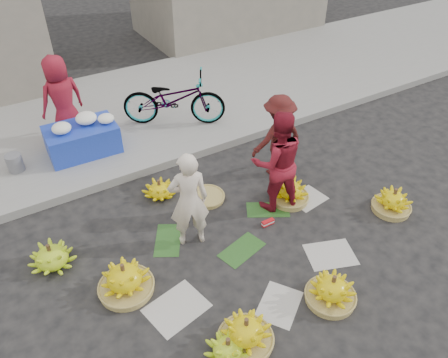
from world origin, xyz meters
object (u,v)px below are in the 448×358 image
banana_bunch_4 (393,201)px  banana_bunch_0 (125,279)px  vendor_cream (189,200)px  bicycle (174,99)px  flower_table (82,137)px

banana_bunch_4 → banana_bunch_0: bearing=171.0°
vendor_cream → bicycle: bearing=-94.9°
vendor_cream → flower_table: (-0.65, 2.83, -0.33)m
banana_bunch_0 → bicycle: bearing=55.2°
bicycle → vendor_cream: bearing=-171.3°
banana_bunch_4 → vendor_cream: (-2.94, 1.00, 0.57)m
banana_bunch_4 → flower_table: bearing=133.1°
vendor_cream → bicycle: 3.15m
banana_bunch_0 → bicycle: (2.28, 3.28, 0.43)m
banana_bunch_0 → vendor_cream: bearing=18.1°
banana_bunch_0 → banana_bunch_4: (4.04, -0.64, -0.03)m
vendor_cream → flower_table: size_ratio=1.21×
bicycle → banana_bunch_4: bearing=-125.2°
banana_bunch_4 → flower_table: size_ratio=0.47×
banana_bunch_0 → vendor_cream: vendor_cream is taller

